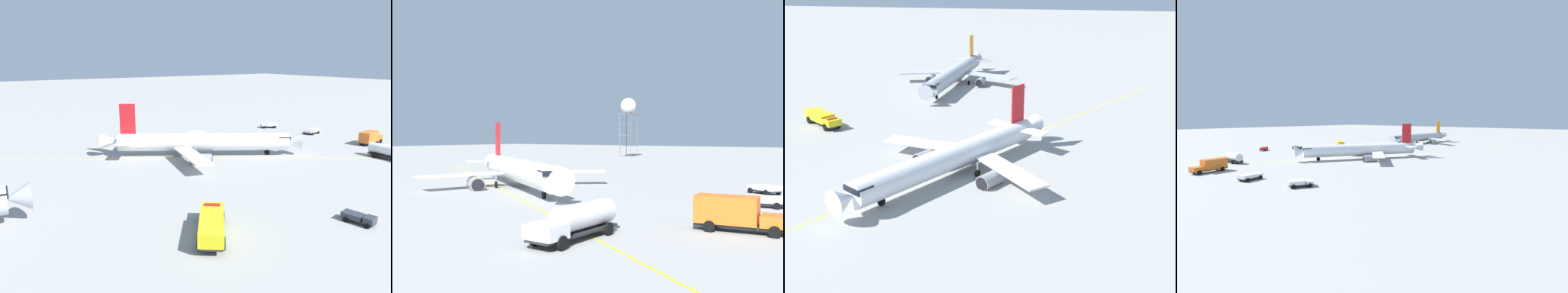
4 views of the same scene
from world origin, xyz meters
TOP-DOWN VIEW (x-y plane):
  - ground_plane at (0.00, 0.00)m, footprint 600.00×600.00m
  - airliner_main at (-0.13, 0.02)m, footprint 27.71×37.44m
  - airliner_secondary at (-13.14, 57.49)m, footprint 31.89×43.76m
  - fire_tender_truck at (-31.15, 19.22)m, footprint 9.77×8.20m
  - taxiway_centreline at (-5.22, -2.88)m, footprint 82.38×132.59m

SIDE VIEW (x-z plane):
  - ground_plane at x=0.00m, z-range 0.00..0.00m
  - taxiway_centreline at x=-5.22m, z-range 0.00..0.01m
  - fire_tender_truck at x=-31.15m, z-range 0.29..2.79m
  - airliner_main at x=-0.13m, z-range -2.93..8.29m
  - airliner_secondary at x=-13.14m, z-range -2.42..8.42m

